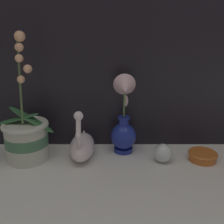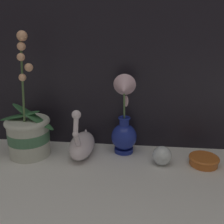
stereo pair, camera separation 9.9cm
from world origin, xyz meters
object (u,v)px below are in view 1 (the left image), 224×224
blue_vase (123,124)px  amber_dish (202,155)px  swan_figurine (81,145)px  glass_sphere (162,153)px  orchid_potted_plant (26,136)px

blue_vase → amber_dish: bearing=-11.5°
blue_vase → amber_dish: 0.33m
swan_figurine → glass_sphere: size_ratio=2.97×
orchid_potted_plant → swan_figurine: size_ratio=2.26×
blue_vase → glass_sphere: 0.19m
orchid_potted_plant → glass_sphere: size_ratio=6.73×
glass_sphere → blue_vase: bearing=153.4°
glass_sphere → amber_dish: bearing=4.4°
glass_sphere → swan_figurine: bearing=172.4°
glass_sphere → amber_dish: 0.16m
orchid_potted_plant → swan_figurine: bearing=4.7°
blue_vase → orchid_potted_plant: bearing=-172.5°
amber_dish → orchid_potted_plant: bearing=178.9°
swan_figurine → orchid_potted_plant: bearing=-175.3°
swan_figurine → amber_dish: (0.47, -0.03, -0.03)m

